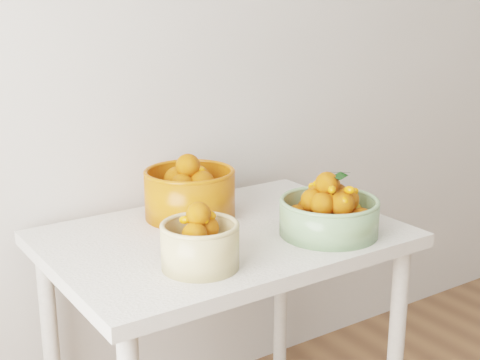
# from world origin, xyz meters

# --- Properties ---
(table) EXTENTS (1.00, 0.70, 0.75)m
(table) POSITION_xyz_m (-0.36, 1.60, 0.65)
(table) COLOR silver
(table) RESTS_ON ground
(bowl_cream) EXTENTS (0.21, 0.21, 0.17)m
(bowl_cream) POSITION_xyz_m (-0.54, 1.42, 0.82)
(bowl_cream) COLOR tan
(bowl_cream) RESTS_ON table
(bowl_green) EXTENTS (0.35, 0.35, 0.18)m
(bowl_green) POSITION_xyz_m (-0.11, 1.42, 0.81)
(bowl_green) COLOR #79A270
(bowl_green) RESTS_ON table
(bowl_orange) EXTENTS (0.32, 0.32, 0.20)m
(bowl_orange) POSITION_xyz_m (-0.37, 1.78, 0.83)
(bowl_orange) COLOR #C34F10
(bowl_orange) RESTS_ON table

